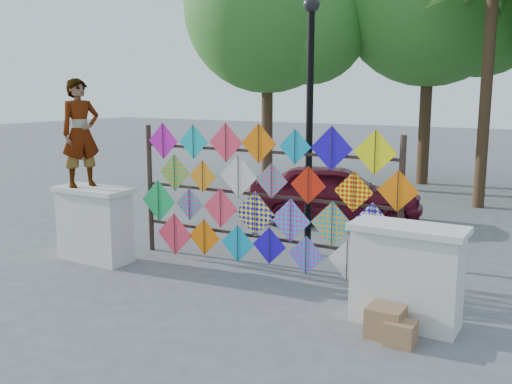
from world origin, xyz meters
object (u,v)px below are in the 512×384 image
(sedan, at_px, (334,193))
(vendor_woman, at_px, (81,133))
(lamppost, at_px, (310,103))
(kite_rack, at_px, (262,199))

(sedan, bearing_deg, vendor_woman, 131.00)
(vendor_woman, relative_size, lamppost, 0.41)
(sedan, xyz_separation_m, lamppost, (0.61, -2.64, 2.04))
(vendor_woman, xyz_separation_m, lamppost, (3.22, 2.20, 0.50))
(kite_rack, relative_size, lamppost, 1.11)
(kite_rack, xyz_separation_m, lamppost, (0.22, 1.27, 1.49))
(kite_rack, height_order, sedan, kite_rack)
(kite_rack, bearing_deg, sedan, 95.67)
(kite_rack, xyz_separation_m, vendor_woman, (-3.00, -0.93, 0.99))
(lamppost, bearing_deg, vendor_woman, -145.66)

